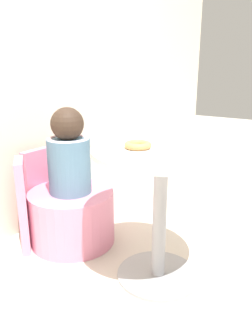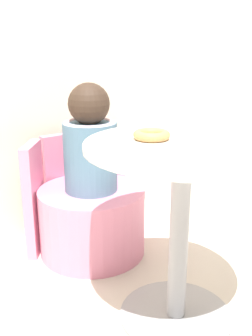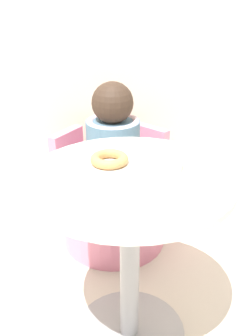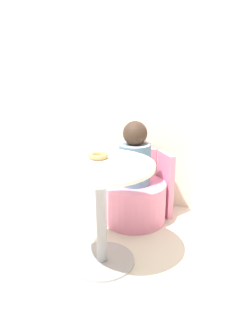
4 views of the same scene
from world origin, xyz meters
name	(u,v)px [view 3 (image 3 of 4)]	position (x,y,z in m)	size (l,w,h in m)	color
back_wall	(92,1)	(0.00, 1.13, 1.20)	(6.00, 0.06, 2.40)	beige
round_table	(130,228)	(0.02, 0.07, 0.51)	(0.70, 0.70, 0.72)	#99999E
tub_chair	(114,212)	(0.05, 0.71, 0.17)	(0.54, 0.54, 0.35)	pink
booth_backrest	(109,174)	(0.05, 0.94, 0.29)	(0.64, 0.24, 0.58)	pink
child_figure	(113,140)	(0.05, 0.71, 0.59)	(0.26, 0.26, 0.53)	slate
donut	(109,159)	(-0.04, 0.17, 0.74)	(0.13, 0.13, 0.03)	tan
cup	(171,161)	(0.16, 0.07, 0.76)	(0.07, 0.07, 0.07)	white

